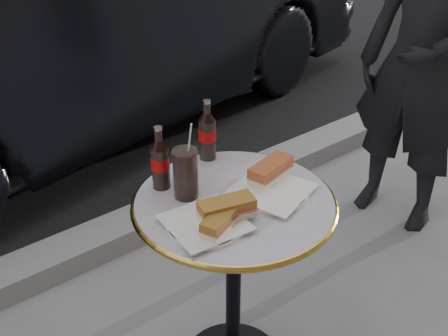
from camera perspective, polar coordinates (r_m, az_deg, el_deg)
curb at (r=2.71m, az=-11.35°, el=-6.83°), size 40.00×0.20×0.12m
bistro_table at (r=1.92m, az=0.95°, el=-12.36°), size 0.62×0.62×0.73m
plate_left at (r=1.57m, az=-1.92°, el=-5.78°), size 0.27×0.27×0.01m
plate_right at (r=1.72m, az=4.78°, el=-2.46°), size 0.26×0.26×0.01m
sandwich_left_a at (r=1.53m, az=-0.40°, el=-5.57°), size 0.14×0.11×0.05m
sandwich_left_b at (r=1.58m, az=0.27°, el=-4.25°), size 0.17×0.11×0.05m
sandwich_right at (r=1.76m, az=4.75°, el=-0.32°), size 0.17×0.11×0.06m
cola_bottle_left at (r=1.71m, az=-6.54°, el=1.05°), size 0.08×0.08×0.21m
cola_bottle_right at (r=1.86m, az=-1.71°, el=3.91°), size 0.07×0.07×0.21m
cola_glass at (r=1.67m, az=-3.92°, el=-0.55°), size 0.09×0.09×0.16m
parked_car at (r=3.65m, az=-15.13°, el=14.53°), size 2.38×4.60×1.44m
pedestrian at (r=2.69m, az=19.40°, el=9.73°), size 0.48×0.64×1.58m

